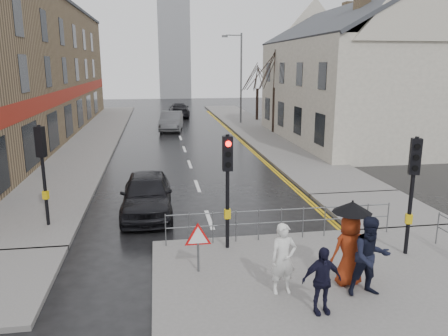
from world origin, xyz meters
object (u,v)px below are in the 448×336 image
object	(u,v)px
pedestrian_b	(370,257)
car_mid	(171,121)
car_parked	(147,194)
pedestrian_with_umbrella	(350,241)
pedestrian_d	(322,280)
pedestrian_a	(283,259)

from	to	relation	value
pedestrian_b	car_mid	xyz separation A→B (m)	(-3.55, 28.00, -0.31)
pedestrian_b	car_parked	xyz separation A→B (m)	(-5.24, 7.00, -0.33)
car_parked	car_mid	world-z (taller)	car_mid
pedestrian_b	pedestrian_with_umbrella	size ratio (longest dim) A/B	0.90
pedestrian_d	pedestrian_b	bearing A→B (deg)	18.97
pedestrian_d	pedestrian_with_umbrella	bearing A→B (deg)	42.08
pedestrian_a	pedestrian_d	size ratio (longest dim) A/B	1.13
car_mid	pedestrian_with_umbrella	bearing A→B (deg)	-76.35
pedestrian_d	car_mid	distance (m)	28.63
pedestrian_b	pedestrian_with_umbrella	xyz separation A→B (m)	(-0.25, 0.57, 0.18)
pedestrian_a	car_parked	size ratio (longest dim) A/B	0.38
pedestrian_with_umbrella	pedestrian_d	bearing A→B (deg)	-135.34
pedestrian_b	car_mid	distance (m)	28.23
car_parked	pedestrian_d	bearing A→B (deg)	-62.56
pedestrian_a	car_mid	size ratio (longest dim) A/B	0.36
pedestrian_with_umbrella	car_mid	world-z (taller)	pedestrian_with_umbrella
pedestrian_a	pedestrian_b	xyz separation A→B (m)	(1.96, -0.41, 0.10)
pedestrian_b	car_parked	size ratio (longest dim) A/B	0.42
pedestrian_a	car_mid	distance (m)	27.64
pedestrian_b	pedestrian_with_umbrella	bearing A→B (deg)	115.37
pedestrian_b	pedestrian_with_umbrella	world-z (taller)	pedestrian_with_umbrella
pedestrian_d	car_mid	size ratio (longest dim) A/B	0.32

